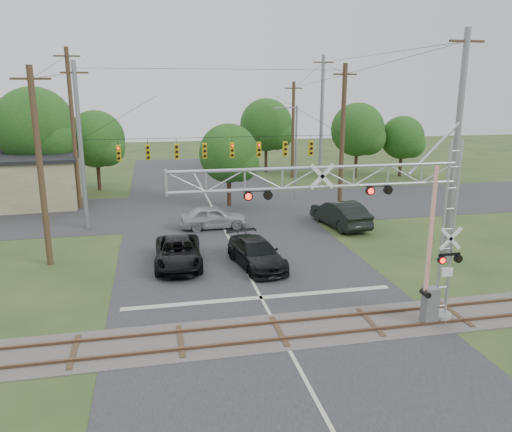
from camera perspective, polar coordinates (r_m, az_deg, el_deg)
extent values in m
plane|color=#273E1C|center=(19.28, 4.21, -15.79)|extent=(160.00, 160.00, 0.00)
cube|color=#262628|center=(28.14, -1.40, -5.73)|extent=(14.00, 90.00, 0.02)
cube|color=#262628|center=(41.42, -4.92, 0.81)|extent=(90.00, 12.00, 0.02)
cube|color=#46403C|center=(20.96, 2.68, -13.07)|extent=(90.00, 3.20, 0.05)
cube|color=brown|center=(20.32, 3.20, -13.81)|extent=(90.00, 0.12, 0.14)
cube|color=brown|center=(21.55, 2.19, -12.05)|extent=(90.00, 0.12, 0.14)
cylinder|color=gray|center=(23.30, 20.24, -10.69)|extent=(0.96, 0.96, 0.32)
cube|color=silver|center=(22.23, 21.03, -6.01)|extent=(0.48, 0.03, 0.37)
cube|color=slate|center=(22.55, 19.26, -9.65)|extent=(0.59, 0.48, 1.61)
cube|color=red|center=(21.34, 19.36, -1.70)|extent=(0.15, 0.10, 5.35)
cylinder|color=gray|center=(36.52, -19.40, 7.38)|extent=(0.32, 0.32, 11.50)
cylinder|color=#40321D|center=(38.91, 9.82, 8.36)|extent=(0.36, 0.36, 11.50)
cylinder|color=black|center=(36.47, -4.35, 8.96)|extent=(19.00, 0.03, 0.03)
cube|color=#C79D0E|center=(36.33, -15.41, 6.97)|extent=(0.30, 0.30, 1.10)
cube|color=#C79D0E|center=(36.26, -12.24, 7.14)|extent=(0.30, 0.30, 1.10)
cube|color=#C79D0E|center=(36.30, -9.06, 7.30)|extent=(0.30, 0.30, 1.10)
cube|color=#C79D0E|center=(36.45, -5.89, 7.43)|extent=(0.30, 0.30, 1.10)
cube|color=#C79D0E|center=(36.71, -2.76, 7.53)|extent=(0.30, 0.30, 1.10)
cube|color=#C79D0E|center=(37.08, 0.32, 7.62)|extent=(0.30, 0.30, 1.10)
cube|color=#C79D0E|center=(37.55, 3.33, 7.68)|extent=(0.30, 0.30, 1.10)
cube|color=#C79D0E|center=(38.11, 6.26, 7.72)|extent=(0.30, 0.30, 1.10)
imported|color=black|center=(28.33, -8.88, -4.14)|extent=(2.76, 5.62, 1.54)
imported|color=black|center=(27.87, 0.04, -4.27)|extent=(3.01, 5.59, 1.54)
imported|color=#9C9EA3|center=(35.58, -4.91, -0.13)|extent=(4.75, 1.96, 1.61)
imported|color=black|center=(36.38, 9.58, 0.27)|extent=(2.86, 5.99, 1.90)
cylinder|color=gray|center=(44.50, 4.58, 7.16)|extent=(0.18, 0.18, 8.27)
cylinder|color=gray|center=(43.93, 3.51, 12.26)|extent=(1.84, 0.11, 0.11)
cube|color=slate|center=(43.70, 2.32, 12.21)|extent=(0.55, 0.23, 0.14)
cylinder|color=#40321D|center=(43.23, -20.14, 9.17)|extent=(0.34, 0.34, 12.83)
cube|color=#40321D|center=(43.18, -20.82, 16.72)|extent=(2.00, 0.12, 0.12)
cylinder|color=gray|center=(49.94, 7.49, 10.47)|extent=(0.34, 0.34, 12.80)
cube|color=#40321D|center=(49.89, 7.71, 17.01)|extent=(2.00, 0.12, 0.12)
cylinder|color=#40321D|center=(29.51, -23.43, 4.92)|extent=(0.34, 0.34, 10.87)
cube|color=#40321D|center=(29.21, -24.38, 14.10)|extent=(2.00, 0.12, 0.12)
cylinder|color=gray|center=(29.56, 21.89, 6.94)|extent=(0.34, 0.34, 12.76)
cube|color=#40321D|center=(29.47, 22.96, 17.93)|extent=(2.00, 0.12, 0.12)
cylinder|color=#40321D|center=(55.43, 4.25, 9.69)|extent=(0.34, 0.34, 10.42)
cube|color=#40321D|center=(55.25, 4.34, 14.36)|extent=(2.00, 0.12, 0.12)
cylinder|color=#342117|center=(49.64, -23.45, 4.59)|extent=(0.36, 0.36, 4.53)
sphere|color=#174F16|center=(49.19, -23.92, 9.32)|extent=(7.01, 7.01, 7.01)
cylinder|color=#342117|center=(51.17, -17.56, 4.80)|extent=(0.36, 0.36, 3.54)
sphere|color=#174F16|center=(50.77, -17.83, 8.37)|extent=(5.47, 5.47, 5.47)
cylinder|color=#342117|center=(42.19, -3.10, 3.28)|extent=(0.36, 0.36, 3.18)
sphere|color=#174F16|center=(41.73, -3.16, 7.18)|extent=(4.91, 4.91, 4.91)
cylinder|color=#342117|center=(59.59, 1.14, 6.93)|extent=(0.36, 0.36, 3.95)
sphere|color=#174F16|center=(59.23, 1.16, 10.38)|extent=(6.11, 6.11, 6.11)
cylinder|color=#342117|center=(56.95, 11.35, 6.22)|extent=(0.36, 0.36, 3.78)
sphere|color=#174F16|center=(56.59, 11.53, 9.66)|extent=(5.84, 5.84, 5.84)
cylinder|color=#342117|center=(59.09, 16.19, 5.89)|extent=(0.36, 0.36, 3.10)
sphere|color=#174F16|center=(58.77, 16.38, 8.60)|extent=(4.79, 4.79, 4.79)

